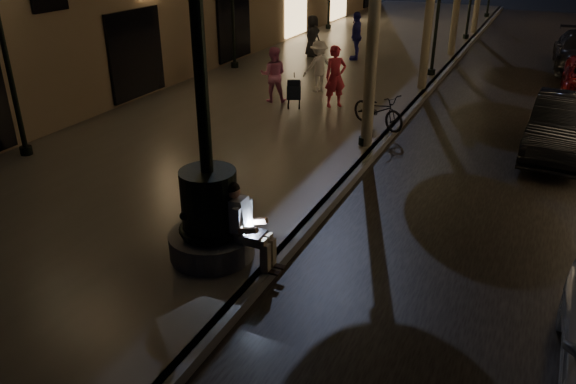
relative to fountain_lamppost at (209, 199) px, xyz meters
The scene contains 15 objects.
ground 13.09m from the fountain_lamppost, 85.60° to the left, with size 120.00×120.00×0.00m, color black.
cobble_lane 13.65m from the fountain_lamppost, 72.90° to the left, with size 6.00×45.00×0.02m, color black.
promenade 13.39m from the fountain_lamppost, 102.99° to the left, with size 8.00×45.00×0.20m, color #66625A.
curb_strip 13.09m from the fountain_lamppost, 85.60° to the left, with size 0.25×45.00×0.20m, color #59595B.
fountain_lamppost is the anchor object (origin of this frame).
seated_man_laptop 0.68m from the fountain_lamppost, ahead, with size 1.02×0.35×1.39m.
lamp_curb_a 6.37m from the fountain_lamppost, 83.35° to the left, with size 0.36×0.36×4.81m.
stroller 8.54m from the fountain_lamppost, 105.08° to the left, with size 0.65×0.97×0.99m.
car_second 9.49m from the fountain_lamppost, 57.11° to the left, with size 1.49×4.29×1.41m, color black.
pedestrian_red 8.85m from the fountain_lamppost, 97.26° to the left, with size 0.66×0.43×1.81m, color red.
pedestrian_pink 9.02m from the fountain_lamppost, 109.61° to the left, with size 0.81×0.63×1.66m, color pink.
pedestrian_white 10.40m from the fountain_lamppost, 102.26° to the left, with size 1.05×0.61×1.63m, color white.
pedestrian_blue 15.55m from the fountain_lamppost, 99.85° to the left, with size 1.10×0.46×1.88m, color #282993.
pedestrian_dark 15.84m from the fountain_lamppost, 106.52° to the left, with size 0.81×0.52×1.65m, color #303034.
bicycle 7.52m from the fountain_lamppost, 85.41° to the left, with size 0.62×1.78×0.93m, color black.
Camera 1 is at (3.47, -4.71, 5.12)m, focal length 35.00 mm.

